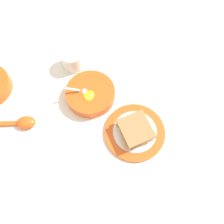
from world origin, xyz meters
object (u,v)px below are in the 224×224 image
toast_sandwich (135,130)px  drinking_cup (73,59)px  egg_bowl (90,94)px  toast_plate (135,132)px  soup_spoon (22,123)px

toast_sandwich → drinking_cup: (0.35, 0.09, 0.00)m
toast_sandwich → drinking_cup: drinking_cup is taller
toast_sandwich → drinking_cup: 0.36m
egg_bowl → toast_plate: bearing=-156.4°
toast_sandwich → toast_plate: bearing=-29.9°
egg_bowl → toast_sandwich: egg_bowl is taller
toast_sandwich → soup_spoon: (0.19, 0.34, -0.02)m
drinking_cup → toast_sandwich: bearing=-165.8°
toast_plate → soup_spoon: 0.39m
toast_sandwich → drinking_cup: bearing=14.2°
egg_bowl → toast_plate: 0.21m
drinking_cup → egg_bowl: bearing=-177.7°
egg_bowl → toast_sandwich: size_ratio=1.54×
toast_plate → soup_spoon: size_ratio=1.27×
egg_bowl → soup_spoon: egg_bowl is taller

